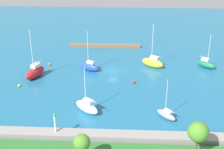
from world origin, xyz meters
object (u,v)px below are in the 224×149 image
at_px(park_tree_east, 198,132).
at_px(sailboat_gray_off_beacon, 166,114).
at_px(mooring_buoy_yellow, 19,86).
at_px(sailboat_yellow_far_south, 153,62).
at_px(park_tree_midwest, 82,143).
at_px(sailboat_white_inner_mooring, 87,107).
at_px(sailboat_red_lone_south, 35,72).
at_px(sailboat_blue_lone_north, 89,67).
at_px(harbor_beacon, 55,121).
at_px(sailboat_green_east_end, 206,64).
at_px(mooring_buoy_orange, 49,64).
at_px(pier_dock, 105,46).
at_px(mooring_buoy_red, 134,82).

xyz_separation_m(park_tree_east, sailboat_gray_off_beacon, (3.38, -12.73, -4.58)).
xyz_separation_m(park_tree_east, mooring_buoy_yellow, (37.27, -25.12, -5.08)).
bearing_deg(sailboat_yellow_far_south, park_tree_east, 128.98).
distance_m(park_tree_midwest, mooring_buoy_yellow, 34.58).
height_order(sailboat_white_inner_mooring, sailboat_yellow_far_south, sailboat_yellow_far_south).
height_order(sailboat_gray_off_beacon, sailboat_red_lone_south, sailboat_red_lone_south).
bearing_deg(sailboat_blue_lone_north, harbor_beacon, 113.60).
bearing_deg(sailboat_gray_off_beacon, sailboat_green_east_end, -67.65).
relative_size(sailboat_green_east_end, sailboat_gray_off_beacon, 1.11).
height_order(sailboat_white_inner_mooring, mooring_buoy_orange, sailboat_white_inner_mooring).
bearing_deg(park_tree_east, harbor_beacon, -11.24).
height_order(park_tree_midwest, sailboat_yellow_far_south, sailboat_yellow_far_south).
height_order(pier_dock, mooring_buoy_orange, pier_dock).
bearing_deg(mooring_buoy_red, sailboat_gray_off_beacon, 111.64).
distance_m(pier_dock, mooring_buoy_yellow, 35.71).
distance_m(pier_dock, sailboat_red_lone_south, 29.67).
xyz_separation_m(sailboat_blue_lone_north, mooring_buoy_yellow, (15.74, 10.63, -0.90)).
bearing_deg(mooring_buoy_yellow, sailboat_blue_lone_north, -145.96).
bearing_deg(park_tree_midwest, harbor_beacon, -53.15).
xyz_separation_m(sailboat_red_lone_south, sailboat_blue_lone_north, (-13.33, -4.99, -0.27)).
distance_m(sailboat_green_east_end, sailboat_red_lone_south, 45.94).
xyz_separation_m(harbor_beacon, sailboat_green_east_end, (-34.10, -34.84, -2.50)).
bearing_deg(mooring_buoy_orange, sailboat_red_lone_south, 78.55).
distance_m(pier_dock, mooring_buoy_orange, 22.02).
xyz_separation_m(sailboat_red_lone_south, sailboat_white_inner_mooring, (-15.40, 16.59, -0.21)).
bearing_deg(sailboat_red_lone_south, harbor_beacon, 45.20).
relative_size(park_tree_east, mooring_buoy_red, 8.68).
relative_size(park_tree_east, mooring_buoy_orange, 9.44).
xyz_separation_m(sailboat_white_inner_mooring, sailboat_yellow_far_south, (-15.03, -25.10, 0.10)).
bearing_deg(sailboat_blue_lone_north, mooring_buoy_yellow, 61.98).
distance_m(park_tree_midwest, sailboat_blue_lone_north, 39.27).
relative_size(park_tree_east, sailboat_white_inner_mooring, 0.60).
height_order(sailboat_green_east_end, sailboat_yellow_far_south, sailboat_yellow_far_south).
bearing_deg(mooring_buoy_red, sailboat_yellow_far_south, -115.83).
bearing_deg(mooring_buoy_yellow, mooring_buoy_orange, -106.37).
xyz_separation_m(sailboat_gray_off_beacon, sailboat_red_lone_south, (31.48, -18.03, 0.67)).
bearing_deg(mooring_buoy_orange, mooring_buoy_yellow, 73.63).
height_order(harbor_beacon, mooring_buoy_orange, harbor_beacon).
bearing_deg(sailboat_yellow_far_south, mooring_buoy_yellow, 55.84).
distance_m(sailboat_gray_off_beacon, sailboat_blue_lone_north, 29.32).
relative_size(harbor_beacon, sailboat_red_lone_south, 0.30).
bearing_deg(sailboat_white_inner_mooring, sailboat_yellow_far_south, -80.77).
bearing_deg(mooring_buoy_red, sailboat_blue_lone_north, -31.33).
distance_m(harbor_beacon, park_tree_midwest, 9.99).
relative_size(pier_dock, park_tree_midwest, 4.29).
distance_m(sailboat_blue_lone_north, mooring_buoy_red, 13.95).
height_order(sailboat_green_east_end, sailboat_gray_off_beacon, sailboat_green_east_end).
height_order(sailboat_blue_lone_north, sailboat_yellow_far_south, sailboat_yellow_far_south).
height_order(pier_dock, sailboat_blue_lone_north, sailboat_blue_lone_north).
height_order(harbor_beacon, sailboat_gray_off_beacon, sailboat_gray_off_beacon).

